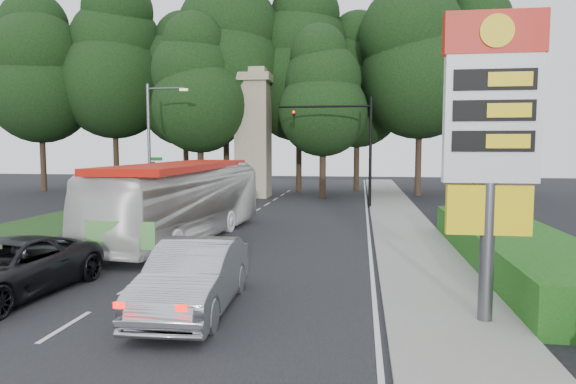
# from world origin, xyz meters

# --- Properties ---
(ground) EXTENTS (120.00, 120.00, 0.00)m
(ground) POSITION_xyz_m (0.00, 0.00, 0.00)
(ground) COLOR black
(ground) RESTS_ON ground
(road_surface) EXTENTS (14.00, 80.00, 0.02)m
(road_surface) POSITION_xyz_m (0.00, 12.00, 0.01)
(road_surface) COLOR black
(road_surface) RESTS_ON ground
(sidewalk_right) EXTENTS (3.00, 80.00, 0.12)m
(sidewalk_right) POSITION_xyz_m (8.50, 12.00, 0.06)
(sidewalk_right) COLOR gray
(sidewalk_right) RESTS_ON ground
(grass_verge_left) EXTENTS (5.00, 50.00, 0.02)m
(grass_verge_left) POSITION_xyz_m (-9.50, 18.00, 0.01)
(grass_verge_left) COLOR #193814
(grass_verge_left) RESTS_ON ground
(hedge) EXTENTS (3.00, 14.00, 1.20)m
(hedge) POSITION_xyz_m (11.50, 8.00, 0.60)
(hedge) COLOR #185215
(hedge) RESTS_ON ground
(gas_station_pylon) EXTENTS (2.10, 0.45, 6.85)m
(gas_station_pylon) POSITION_xyz_m (9.20, 1.99, 4.45)
(gas_station_pylon) COLOR #59595E
(gas_station_pylon) RESTS_ON ground
(traffic_signal_mast) EXTENTS (6.10, 0.35, 7.20)m
(traffic_signal_mast) POSITION_xyz_m (5.68, 24.00, 4.67)
(traffic_signal_mast) COLOR black
(traffic_signal_mast) RESTS_ON ground
(streetlight_signs) EXTENTS (2.75, 0.98, 8.00)m
(streetlight_signs) POSITION_xyz_m (-6.99, 22.01, 4.44)
(streetlight_signs) COLOR #59595E
(streetlight_signs) RESTS_ON ground
(monument) EXTENTS (3.00, 3.00, 10.05)m
(monument) POSITION_xyz_m (-2.00, 30.00, 5.10)
(monument) COLOR gray
(monument) RESTS_ON ground
(tree_far_west) EXTENTS (8.96, 8.96, 17.60)m
(tree_far_west) POSITION_xyz_m (-22.00, 33.00, 10.68)
(tree_far_west) COLOR #2D2116
(tree_far_west) RESTS_ON ground
(tree_west_mid) EXTENTS (9.80, 9.80, 19.25)m
(tree_west_mid) POSITION_xyz_m (-16.00, 35.00, 11.69)
(tree_west_mid) COLOR #2D2116
(tree_west_mid) RESTS_ON ground
(tree_west_near) EXTENTS (8.40, 8.40, 16.50)m
(tree_west_near) POSITION_xyz_m (-10.00, 37.00, 10.02)
(tree_west_near) COLOR #2D2116
(tree_west_near) RESTS_ON ground
(tree_center_left) EXTENTS (10.08, 10.08, 19.80)m
(tree_center_left) POSITION_xyz_m (-5.00, 33.00, 12.02)
(tree_center_left) COLOR #2D2116
(tree_center_left) RESTS_ON ground
(tree_center_right) EXTENTS (9.24, 9.24, 18.15)m
(tree_center_right) POSITION_xyz_m (1.00, 35.00, 11.02)
(tree_center_right) COLOR #2D2116
(tree_center_right) RESTS_ON ground
(tree_east_near) EXTENTS (8.12, 8.12, 15.95)m
(tree_east_near) POSITION_xyz_m (6.00, 37.00, 9.68)
(tree_east_near) COLOR #2D2116
(tree_east_near) RESTS_ON ground
(tree_east_mid) EXTENTS (9.52, 9.52, 18.70)m
(tree_east_mid) POSITION_xyz_m (11.00, 33.00, 11.35)
(tree_east_mid) COLOR #2D2116
(tree_east_mid) RESTS_ON ground
(tree_far_east) EXTENTS (8.68, 8.68, 17.05)m
(tree_far_east) POSITION_xyz_m (16.00, 35.00, 10.35)
(tree_far_east) COLOR #2D2116
(tree_far_east) RESTS_ON ground
(tree_monument_left) EXTENTS (7.28, 7.28, 14.30)m
(tree_monument_left) POSITION_xyz_m (-6.00, 29.00, 8.68)
(tree_monument_left) COLOR #2D2116
(tree_monument_left) RESTS_ON ground
(tree_monument_right) EXTENTS (6.72, 6.72, 13.20)m
(tree_monument_right) POSITION_xyz_m (3.50, 29.50, 8.01)
(tree_monument_right) COLOR #2D2116
(tree_monument_right) RESTS_ON ground
(transit_bus) EXTENTS (4.13, 12.04, 3.29)m
(transit_bus) POSITION_xyz_m (-1.15, 11.27, 1.64)
(transit_bus) COLOR white
(transit_bus) RESTS_ON ground
(sedan_silver) EXTENTS (2.03, 5.21, 1.69)m
(sedan_silver) POSITION_xyz_m (2.45, 2.02, 0.85)
(sedan_silver) COLOR #AFB1B7
(sedan_silver) RESTS_ON ground
(suv_charcoal) EXTENTS (3.04, 5.76, 1.55)m
(suv_charcoal) POSITION_xyz_m (-2.80, 2.37, 0.77)
(suv_charcoal) COLOR black
(suv_charcoal) RESTS_ON ground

